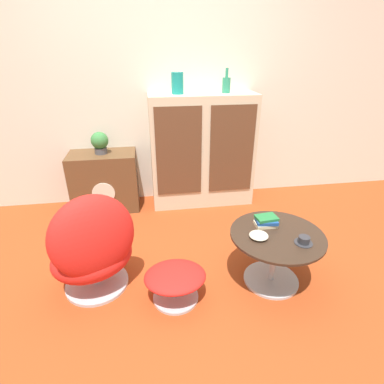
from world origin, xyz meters
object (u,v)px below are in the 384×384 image
at_px(teacup, 304,241).
at_px(book_stack, 266,221).
at_px(tv_console, 105,181).
at_px(vase_inner_left, 226,84).
at_px(ottoman, 175,279).
at_px(coffee_table, 275,249).
at_px(bowl, 259,235).
at_px(egg_chair, 93,248).
at_px(vase_leftmost, 177,83).
at_px(potted_plant, 100,142).
at_px(sideboard, 202,151).

xyz_separation_m(teacup, book_stack, (-0.17, 0.26, 0.01)).
relative_size(tv_console, vase_inner_left, 2.92).
relative_size(ottoman, coffee_table, 0.64).
bearing_deg(teacup, bowl, 158.28).
bearing_deg(ottoman, egg_chair, 161.68).
bearing_deg(coffee_table, vase_leftmost, 110.88).
height_order(ottoman, potted_plant, potted_plant).
height_order(tv_console, vase_leftmost, vase_leftmost).
distance_m(vase_inner_left, bowl, 1.68).
height_order(tv_console, egg_chair, egg_chair).
distance_m(tv_console, egg_chair, 1.30).
bearing_deg(vase_leftmost, teacup, -66.66).
xyz_separation_m(vase_leftmost, bowl, (0.39, -1.44, -0.87)).
height_order(tv_console, potted_plant, potted_plant).
xyz_separation_m(egg_chair, potted_plant, (-0.06, 1.30, 0.39)).
xyz_separation_m(ottoman, potted_plant, (-0.61, 1.49, 0.58)).
distance_m(sideboard, book_stack, 1.32).
bearing_deg(tv_console, egg_chair, -87.47).
bearing_deg(sideboard, teacup, -75.07).
bearing_deg(sideboard, coffee_table, -78.64).
distance_m(tv_console, vase_inner_left, 1.64).
relative_size(egg_chair, book_stack, 4.79).
relative_size(sideboard, vase_inner_left, 5.09).
bearing_deg(sideboard, book_stack, -79.25).
relative_size(teacup, book_stack, 0.73).
bearing_deg(vase_leftmost, coffee_table, -69.12).
height_order(vase_leftmost, bowl, vase_leftmost).
bearing_deg(tv_console, ottoman, -67.66).
bearing_deg(bowl, vase_leftmost, 105.20).
xyz_separation_m(egg_chair, bowl, (1.15, -0.14, 0.08)).
relative_size(ottoman, book_stack, 2.58).
xyz_separation_m(sideboard, teacup, (0.41, -1.55, -0.16)).
bearing_deg(coffee_table, tv_console, 133.76).
bearing_deg(egg_chair, bowl, -6.89).
bearing_deg(vase_leftmost, vase_inner_left, 0.00).
relative_size(egg_chair, coffee_table, 1.19).
xyz_separation_m(potted_plant, bowl, (1.21, -1.44, -0.31)).
height_order(coffee_table, vase_inner_left, vase_inner_left).
bearing_deg(vase_leftmost, egg_chair, -120.15).
height_order(teacup, bowl, teacup).
relative_size(tv_console, bowl, 5.19).
distance_m(egg_chair, book_stack, 1.27).
bearing_deg(bowl, ottoman, -175.80).
xyz_separation_m(sideboard, egg_chair, (-1.02, -1.30, -0.24)).
distance_m(vase_leftmost, potted_plant, 0.99).
xyz_separation_m(ottoman, vase_leftmost, (0.21, 1.49, 1.14)).
relative_size(vase_leftmost, teacup, 1.67).
bearing_deg(coffee_table, teacup, -46.03).
bearing_deg(teacup, tv_console, 133.78).
height_order(ottoman, teacup, teacup).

